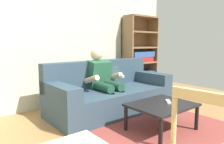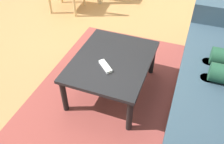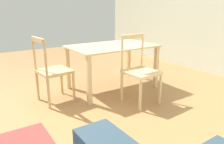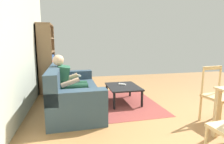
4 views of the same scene
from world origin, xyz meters
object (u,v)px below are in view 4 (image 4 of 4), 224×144
object	(u,v)px
tv_remote	(122,84)
dining_chair_facing_couch	(218,96)
bookshelf	(47,65)
couch	(71,92)
coffee_table	(123,88)
person_lounging	(70,82)

from	to	relation	value
tv_remote	dining_chair_facing_couch	size ratio (longest dim) A/B	0.18
bookshelf	dining_chair_facing_couch	bearing A→B (deg)	-132.40
couch	bookshelf	xyz separation A→B (m)	(1.42, 0.64, 0.41)
couch	tv_remote	world-z (taller)	couch
tv_remote	dining_chair_facing_couch	bearing A→B (deg)	82.67
bookshelf	dining_chair_facing_couch	distance (m)	4.06
dining_chair_facing_couch	coffee_table	bearing A→B (deg)	42.51
coffee_table	tv_remote	size ratio (longest dim) A/B	5.00
person_lounging	bookshelf	world-z (taller)	bookshelf
coffee_table	bookshelf	xyz separation A→B (m)	(1.39, 1.77, 0.39)
coffee_table	bookshelf	world-z (taller)	bookshelf
coffee_table	bookshelf	size ratio (longest dim) A/B	0.47
couch	bookshelf	distance (m)	1.61
dining_chair_facing_couch	person_lounging	bearing A→B (deg)	63.13
bookshelf	tv_remote	bearing A→B (deg)	-125.54
tv_remote	dining_chair_facing_couch	xyz separation A→B (m)	(-1.46, -1.22, 0.07)
tv_remote	bookshelf	world-z (taller)	bookshelf
couch	dining_chair_facing_couch	size ratio (longest dim) A/B	2.36
tv_remote	couch	bearing A→B (deg)	-39.70
couch	bookshelf	size ratio (longest dim) A/B	1.22
person_lounging	bookshelf	bearing A→B (deg)	21.94
couch	tv_remote	size ratio (longest dim) A/B	12.96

